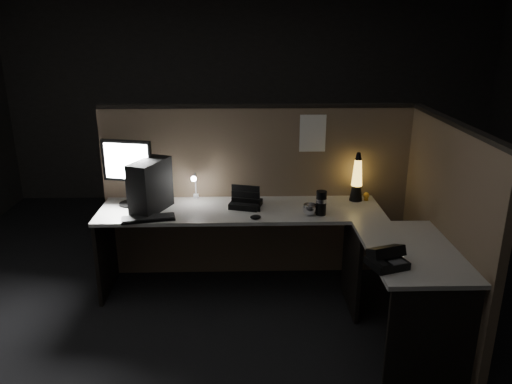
{
  "coord_description": "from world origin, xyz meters",
  "views": [
    {
      "loc": [
        -0.13,
        -3.21,
        2.16
      ],
      "look_at": [
        -0.03,
        0.35,
        0.96
      ],
      "focal_mm": 35.0,
      "sensor_mm": 36.0,
      "label": 1
    }
  ],
  "objects_px": {
    "keyboard": "(148,219)",
    "desk_phone": "(386,258)",
    "pc_tower": "(151,186)",
    "lava_lamp": "(357,181)",
    "monitor": "(127,166)"
  },
  "relations": [
    {
      "from": "monitor",
      "to": "keyboard",
      "type": "xyz_separation_m",
      "value": [
        0.21,
        -0.36,
        -0.32
      ]
    },
    {
      "from": "pc_tower",
      "to": "monitor",
      "type": "xyz_separation_m",
      "value": [
        -0.21,
        0.15,
        0.12
      ]
    },
    {
      "from": "monitor",
      "to": "keyboard",
      "type": "bearing_deg",
      "value": -46.43
    },
    {
      "from": "desk_phone",
      "to": "pc_tower",
      "type": "bearing_deg",
      "value": 129.22
    },
    {
      "from": "keyboard",
      "to": "pc_tower",
      "type": "bearing_deg",
      "value": 79.87
    },
    {
      "from": "pc_tower",
      "to": "monitor",
      "type": "height_order",
      "value": "monitor"
    },
    {
      "from": "lava_lamp",
      "to": "keyboard",
      "type": "bearing_deg",
      "value": -166.56
    },
    {
      "from": "pc_tower",
      "to": "desk_phone",
      "type": "xyz_separation_m",
      "value": [
        1.62,
        -1.02,
        -0.16
      ]
    },
    {
      "from": "pc_tower",
      "to": "monitor",
      "type": "bearing_deg",
      "value": 166.67
    },
    {
      "from": "pc_tower",
      "to": "desk_phone",
      "type": "relative_size",
      "value": 1.55
    },
    {
      "from": "pc_tower",
      "to": "desk_phone",
      "type": "bearing_deg",
      "value": -8.86
    },
    {
      "from": "pc_tower",
      "to": "keyboard",
      "type": "distance_m",
      "value": 0.29
    },
    {
      "from": "desk_phone",
      "to": "lava_lamp",
      "type": "bearing_deg",
      "value": 67.67
    },
    {
      "from": "pc_tower",
      "to": "desk_phone",
      "type": "height_order",
      "value": "pc_tower"
    },
    {
      "from": "keyboard",
      "to": "desk_phone",
      "type": "height_order",
      "value": "desk_phone"
    }
  ]
}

